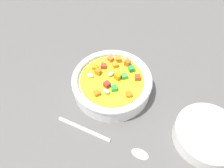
# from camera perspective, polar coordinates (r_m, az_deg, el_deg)

# --- Properties ---
(ground_plane) EXTENTS (1.40, 1.40, 0.02)m
(ground_plane) POSITION_cam_1_polar(r_m,az_deg,el_deg) (0.58, -0.00, -2.00)
(ground_plane) COLOR #565451
(soup_bowl_main) EXTENTS (0.20, 0.20, 0.06)m
(soup_bowl_main) POSITION_cam_1_polar(r_m,az_deg,el_deg) (0.55, 0.01, 0.29)
(soup_bowl_main) COLOR white
(soup_bowl_main) RESTS_ON ground_plane
(spoon) EXTENTS (0.14, 0.20, 0.01)m
(spoon) POSITION_cam_1_polar(r_m,az_deg,el_deg) (0.49, -0.97, -14.49)
(spoon) COLOR silver
(spoon) RESTS_ON ground_plane
(side_bowl_small) EXTENTS (0.14, 0.14, 0.04)m
(side_bowl_small) POSITION_cam_1_polar(r_m,az_deg,el_deg) (0.52, 24.03, -12.22)
(side_bowl_small) COLOR white
(side_bowl_small) RESTS_ON ground_plane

